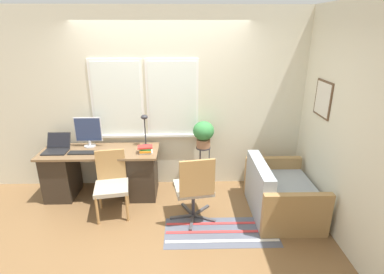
{
  "coord_description": "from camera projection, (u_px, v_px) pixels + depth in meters",
  "views": [
    {
      "loc": [
        0.33,
        -3.72,
        2.41
      ],
      "look_at": [
        0.43,
        0.15,
        0.98
      ],
      "focal_mm": 28.0,
      "sensor_mm": 36.0,
      "label": 1
    }
  ],
  "objects": [
    {
      "name": "potted_plant",
      "position": [
        204.0,
        133.0,
        4.43
      ],
      "size": [
        0.31,
        0.31,
        0.4
      ],
      "color": "#9E6B4C",
      "rests_on": "plant_stand"
    },
    {
      "name": "monitor",
      "position": [
        88.0,
        131.0,
        4.41
      ],
      "size": [
        0.39,
        0.17,
        0.45
      ],
      "color": "silver",
      "rests_on": "desk"
    },
    {
      "name": "floor_rug_striped",
      "position": [
        221.0,
        232.0,
        3.74
      ],
      "size": [
        1.4,
        0.6,
        0.01
      ],
      "color": "#565B6B",
      "rests_on": "ground_plane"
    },
    {
      "name": "couch_loveseat",
      "position": [
        280.0,
        195.0,
        4.07
      ],
      "size": [
        0.82,
        1.13,
        0.73
      ],
      "rotation": [
        0.0,
        0.0,
        1.57
      ],
      "color": "#9EA8B2",
      "rests_on": "ground_plane"
    },
    {
      "name": "wall_right_with_picture",
      "position": [
        324.0,
        113.0,
        3.9
      ],
      "size": [
        0.08,
        9.0,
        2.7
      ],
      "color": "beige",
      "rests_on": "ground_plane"
    },
    {
      "name": "desk_lamp",
      "position": [
        145.0,
        124.0,
        4.39
      ],
      "size": [
        0.13,
        0.13,
        0.48
      ],
      "color": "#2D2D33",
      "rests_on": "desk"
    },
    {
      "name": "book_stack",
      "position": [
        146.0,
        149.0,
        4.25
      ],
      "size": [
        0.22,
        0.17,
        0.1
      ],
      "color": "white",
      "rests_on": "desk"
    },
    {
      "name": "laptop",
      "position": [
        57.0,
        148.0,
        4.31
      ],
      "size": [
        0.33,
        0.35,
        0.23
      ],
      "color": "black",
      "rests_on": "desk"
    },
    {
      "name": "ground_plane",
      "position": [
        163.0,
        205.0,
        4.32
      ],
      "size": [
        14.0,
        14.0,
        0.0
      ],
      "primitive_type": "plane",
      "color": "brown"
    },
    {
      "name": "desk_chair_wooden",
      "position": [
        111.0,
        182.0,
        4.0
      ],
      "size": [
        0.5,
        0.5,
        0.86
      ],
      "rotation": [
        0.0,
        0.0,
        0.17
      ],
      "color": "#B2844C",
      "rests_on": "ground_plane"
    },
    {
      "name": "desk",
      "position": [
        102.0,
        172.0,
        4.45
      ],
      "size": [
        1.69,
        0.62,
        0.73
      ],
      "color": "brown",
      "rests_on": "ground_plane"
    },
    {
      "name": "mouse",
      "position": [
        104.0,
        152.0,
        4.24
      ],
      "size": [
        0.04,
        0.06,
        0.03
      ],
      "color": "slate",
      "rests_on": "desk"
    },
    {
      "name": "plant_stand",
      "position": [
        203.0,
        154.0,
        4.54
      ],
      "size": [
        0.22,
        0.22,
        0.71
      ],
      "color": "#333338",
      "rests_on": "ground_plane"
    },
    {
      "name": "wall_back_with_window",
      "position": [
        162.0,
        102.0,
        4.5
      ],
      "size": [
        9.0,
        0.12,
        2.7
      ],
      "color": "beige",
      "rests_on": "ground_plane"
    },
    {
      "name": "keyboard",
      "position": [
        84.0,
        153.0,
        4.24
      ],
      "size": [
        0.42,
        0.13,
        0.02
      ],
      "color": "black",
      "rests_on": "desk"
    },
    {
      "name": "office_chair_swivel",
      "position": [
        194.0,
        188.0,
        3.81
      ],
      "size": [
        0.61,
        0.61,
        0.94
      ],
      "rotation": [
        0.0,
        0.0,
        3.31
      ],
      "color": "#47474C",
      "rests_on": "ground_plane"
    }
  ]
}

